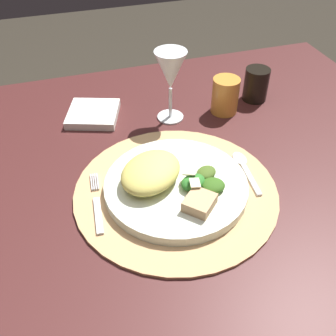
% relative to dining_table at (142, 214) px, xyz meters
% --- Properties ---
extents(ground_plane, '(6.00, 6.00, 0.00)m').
position_rel_dining_table_xyz_m(ground_plane, '(0.00, 0.00, -0.57)').
color(ground_plane, '#2D2820').
extents(dining_table, '(1.35, 0.89, 0.70)m').
position_rel_dining_table_xyz_m(dining_table, '(0.00, 0.00, 0.00)').
color(dining_table, '#441E1D').
rests_on(dining_table, ground).
extents(placemat, '(0.39, 0.39, 0.01)m').
position_rel_dining_table_xyz_m(placemat, '(0.05, -0.08, 0.14)').
color(placemat, tan).
rests_on(placemat, dining_table).
extents(dinner_plate, '(0.27, 0.27, 0.02)m').
position_rel_dining_table_xyz_m(dinner_plate, '(0.05, -0.08, 0.15)').
color(dinner_plate, silver).
rests_on(dinner_plate, placemat).
extents(pasta_serving, '(0.16, 0.16, 0.04)m').
position_rel_dining_table_xyz_m(pasta_serving, '(0.01, -0.06, 0.18)').
color(pasta_serving, '#DDCE60').
rests_on(pasta_serving, dinner_plate).
extents(salad_greens, '(0.09, 0.09, 0.03)m').
position_rel_dining_table_xyz_m(salad_greens, '(0.10, -0.10, 0.17)').
color(salad_greens, '#456020').
rests_on(salad_greens, dinner_plate).
extents(bread_piece, '(0.07, 0.07, 0.02)m').
position_rel_dining_table_xyz_m(bread_piece, '(0.07, -0.16, 0.17)').
color(bread_piece, tan).
rests_on(bread_piece, dinner_plate).
extents(fork, '(0.03, 0.16, 0.00)m').
position_rel_dining_table_xyz_m(fork, '(-0.10, -0.08, 0.14)').
color(fork, silver).
rests_on(fork, placemat).
extents(spoon, '(0.03, 0.13, 0.01)m').
position_rel_dining_table_xyz_m(spoon, '(0.21, -0.06, 0.14)').
color(spoon, silver).
rests_on(spoon, placemat).
extents(napkin, '(0.15, 0.15, 0.02)m').
position_rel_dining_table_xyz_m(napkin, '(-0.06, 0.22, 0.14)').
color(napkin, white).
rests_on(napkin, dining_table).
extents(wine_glass, '(0.07, 0.07, 0.17)m').
position_rel_dining_table_xyz_m(wine_glass, '(0.12, 0.16, 0.25)').
color(wine_glass, silver).
rests_on(wine_glass, dining_table).
extents(amber_tumbler, '(0.06, 0.06, 0.09)m').
position_rel_dining_table_xyz_m(amber_tumbler, '(0.25, 0.15, 0.18)').
color(amber_tumbler, orange).
rests_on(amber_tumbler, dining_table).
extents(dark_tumbler, '(0.06, 0.06, 0.08)m').
position_rel_dining_table_xyz_m(dark_tumbler, '(0.35, 0.18, 0.17)').
color(dark_tumbler, black).
rests_on(dark_tumbler, dining_table).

